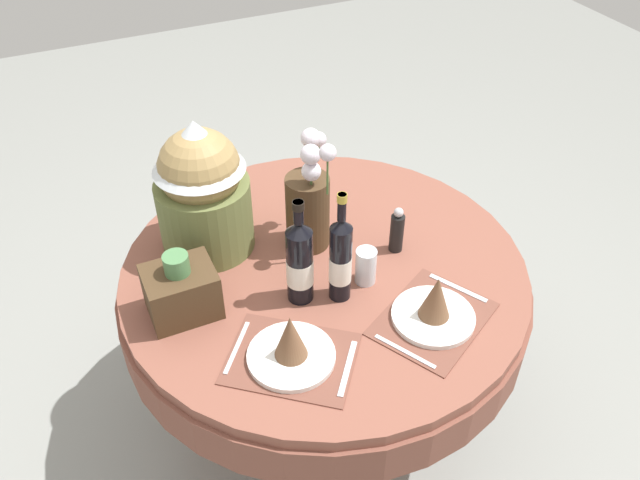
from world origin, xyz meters
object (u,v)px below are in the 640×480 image
Objects in this scene: flower_vase at (309,203)px; gift_tub_back_left at (201,183)px; dining_table at (324,293)px; place_setting_right at (434,308)px; pepper_mill at (397,231)px; place_setting_left at (291,347)px; tumbler_near_right at (366,266)px; wine_bottle_left at (340,259)px; woven_basket_side_left at (181,290)px; wine_bottle_centre at (300,262)px.

flower_vase is 0.92× the size of gift_tub_back_left.
gift_tub_back_left is at bearing 139.58° from dining_table.
place_setting_right is 2.57× the size of pepper_mill.
flower_vase reaches higher than place_setting_right.
gift_tub_back_left is at bearing 95.77° from place_setting_left.
pepper_mill is at bearing 29.86° from tumbler_near_right.
place_setting_left is 1.16× the size of wine_bottle_left.
wine_bottle_left is at bearing -16.52° from woven_basket_side_left.
wine_bottle_left is at bearing -94.30° from flower_vase.
tumbler_near_right is (0.10, 0.03, -0.08)m from wine_bottle_left.
wine_bottle_centre is 0.38m from pepper_mill.
dining_table is 3.11× the size of flower_vase.
tumbler_near_right is 0.56m from gift_tub_back_left.
wine_bottle_left reaches higher than place_setting_left.
wine_bottle_left is at bearing 134.97° from place_setting_right.
place_setting_right is at bearing -27.38° from woven_basket_side_left.
woven_basket_side_left is at bearing 178.84° from pepper_mill.
wine_bottle_centre is at bearing -14.82° from woven_basket_side_left.
woven_basket_side_left is (-0.45, -0.01, 0.20)m from dining_table.
tumbler_near_right is 0.56× the size of woven_basket_side_left.
place_setting_right is at bearing -45.03° from wine_bottle_left.
wine_bottle_left reaches higher than wine_bottle_centre.
place_setting_right is at bearing -61.33° from dining_table.
place_setting_right reaches higher than tumbler_near_right.
gift_tub_back_left reaches higher than place_setting_left.
pepper_mill is (0.16, 0.09, 0.02)m from tumbler_near_right.
woven_basket_side_left is (-0.64, 0.33, 0.04)m from place_setting_right.
tumbler_near_right reaches higher than dining_table.
wine_bottle_left is 2.25× the size of pepper_mill.
woven_basket_side_left is (-0.16, -0.26, -0.16)m from gift_tub_back_left.
dining_table is 0.42m from place_setting_right.
flower_vase reaches higher than pepper_mill.
wine_bottle_centre reaches higher than dining_table.
flower_vase is 1.13× the size of wine_bottle_left.
flower_vase is (0.25, 0.43, 0.11)m from place_setting_left.
place_setting_right is 0.40m from wine_bottle_centre.
wine_bottle_left is 0.13m from tumbler_near_right.
wine_bottle_centre reaches higher than tumbler_near_right.
woven_basket_side_left is (-0.44, 0.13, -0.06)m from wine_bottle_left.
wine_bottle_centre is (-0.12, -0.10, 0.26)m from dining_table.
woven_basket_side_left is at bearing 168.95° from tumbler_near_right.
dining_table is 0.31m from pepper_mill.
wine_bottle_centre is 0.77× the size of gift_tub_back_left.
place_setting_left is at bearing -119.61° from flower_vase.
dining_table is 3.04× the size of place_setting_left.
pepper_mill reaches higher than place_setting_left.
place_setting_left is 1.22× the size of wine_bottle_centre.
gift_tub_back_left is at bearing 129.14° from place_setting_right.
wine_bottle_centre is 0.40m from gift_tub_back_left.
place_setting_right is at bearing -38.23° from wine_bottle_centre.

